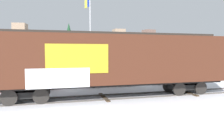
% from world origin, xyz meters
% --- Properties ---
extents(ground_plane, '(260.00, 260.00, 0.00)m').
position_xyz_m(ground_plane, '(0.00, 0.00, 0.00)').
color(ground_plane, silver).
extents(track, '(60.02, 3.89, 0.08)m').
position_xyz_m(track, '(1.29, -0.03, 0.04)').
color(track, '#4C4742').
rests_on(track, ground_plane).
extents(freight_car, '(15.94, 3.41, 4.28)m').
position_xyz_m(freight_car, '(0.46, -0.00, 2.46)').
color(freight_car, '#472316').
rests_on(freight_car, ground_plane).
extents(flagpole, '(0.44, 1.71, 9.54)m').
position_xyz_m(flagpole, '(1.11, 11.78, 6.26)').
color(flagpole, silver).
rests_on(flagpole, ground_plane).
extents(hillside, '(127.58, 31.31, 14.09)m').
position_xyz_m(hillside, '(-0.02, 77.15, 4.79)').
color(hillside, silver).
rests_on(hillside, ground_plane).
extents(parked_car_red, '(4.48, 2.33, 1.75)m').
position_xyz_m(parked_car_red, '(-5.38, 4.54, 0.86)').
color(parked_car_red, '#B21E1E').
rests_on(parked_car_red, ground_plane).
extents(parked_car_tan, '(4.48, 1.90, 1.70)m').
position_xyz_m(parked_car_tan, '(1.42, 4.70, 0.88)').
color(parked_car_tan, '#9E8966').
rests_on(parked_car_tan, ground_plane).
extents(parked_car_white, '(4.46, 2.18, 1.61)m').
position_xyz_m(parked_car_white, '(7.27, 4.69, 0.83)').
color(parked_car_white, silver).
rests_on(parked_car_white, ground_plane).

